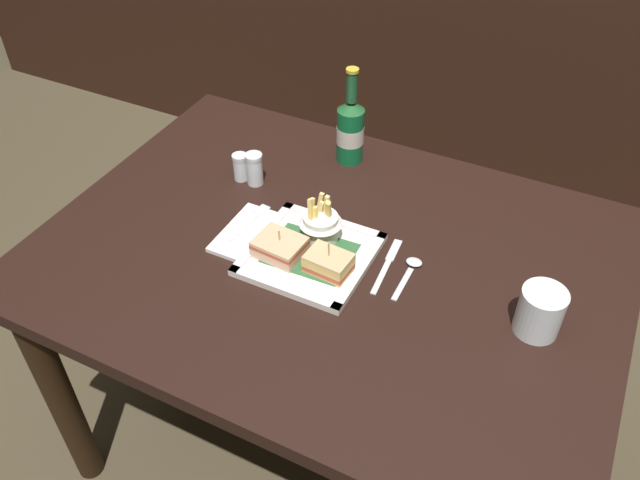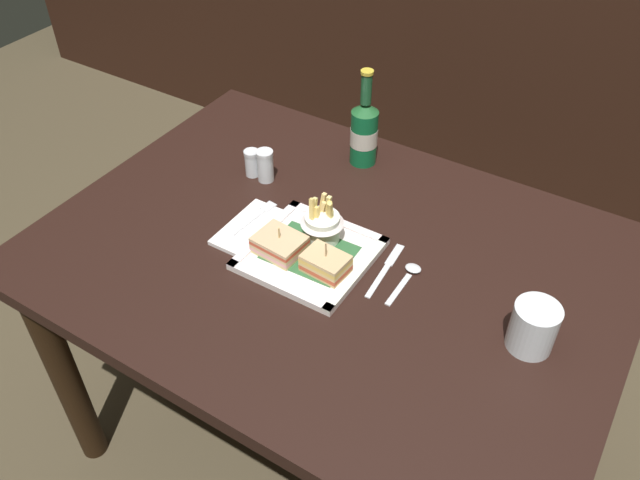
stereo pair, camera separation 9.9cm
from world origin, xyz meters
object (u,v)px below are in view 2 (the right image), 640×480
at_px(pepper_shaker, 265,167).
at_px(square_plate, 310,254).
at_px(dining_table, 329,286).
at_px(fork, 256,216).
at_px(knife, 386,268).
at_px(salt_shaker, 252,164).
at_px(fries_cup, 322,223).
at_px(beer_bottle, 364,131).
at_px(spoon, 409,274).
at_px(sandwich_half_left, 280,244).
at_px(sandwich_half_right, 326,263).
at_px(water_glass, 532,330).

bearing_deg(pepper_shaker, square_plate, -36.22).
xyz_separation_m(dining_table, fork, (-0.20, 0.00, 0.12)).
bearing_deg(knife, square_plate, -161.25).
xyz_separation_m(square_plate, salt_shaker, (-0.28, 0.18, 0.02)).
distance_m(fries_cup, salt_shaker, 0.31).
distance_m(beer_bottle, spoon, 0.44).
bearing_deg(sandwich_half_left, pepper_shaker, 131.73).
distance_m(fork, knife, 0.33).
bearing_deg(sandwich_half_left, square_plate, 27.10).
bearing_deg(square_plate, fries_cup, 91.21).
height_order(sandwich_half_left, beer_bottle, beer_bottle).
xyz_separation_m(beer_bottle, fork, (-0.09, -0.34, -0.08)).
distance_m(knife, pepper_shaker, 0.42).
bearing_deg(knife, dining_table, -172.16).
xyz_separation_m(fork, salt_shaker, (-0.11, 0.14, 0.02)).
distance_m(fries_cup, fork, 0.18).
bearing_deg(salt_shaker, beer_bottle, 43.77).
bearing_deg(pepper_shaker, dining_table, -27.60).
bearing_deg(fries_cup, square_plate, -88.79).
xyz_separation_m(sandwich_half_right, pepper_shaker, (-0.30, 0.21, 0.01)).
distance_m(fork, pepper_shaker, 0.16).
bearing_deg(square_plate, sandwich_half_left, -152.90).
height_order(beer_bottle, salt_shaker, beer_bottle).
bearing_deg(pepper_shaker, sandwich_half_left, -48.27).
bearing_deg(sandwich_half_left, fries_cup, 55.31).
height_order(knife, pepper_shaker, pepper_shaker).
relative_size(fries_cup, pepper_shaker, 1.36).
bearing_deg(dining_table, beer_bottle, 107.57).
relative_size(dining_table, knife, 7.03).
bearing_deg(sandwich_half_right, fork, 163.54).
relative_size(sandwich_half_left, fork, 0.75).
distance_m(sandwich_half_left, beer_bottle, 0.41).
distance_m(dining_table, sandwich_half_right, 0.16).
bearing_deg(dining_table, square_plate, -128.88).
distance_m(square_plate, pepper_shaker, 0.30).
xyz_separation_m(fork, spoon, (0.38, 0.02, -0.01)).
xyz_separation_m(sandwich_half_right, fork, (-0.23, 0.07, -0.02)).
bearing_deg(beer_bottle, sandwich_half_right, -71.38).
xyz_separation_m(sandwich_half_left, pepper_shaker, (-0.19, 0.21, 0.01)).
height_order(sandwich_half_left, fries_cup, fries_cup).
distance_m(square_plate, fork, 0.18).
height_order(sandwich_half_left, sandwich_half_right, sandwich_half_right).
xyz_separation_m(square_plate, spoon, (0.21, 0.06, -0.00)).
distance_m(fries_cup, knife, 0.17).
bearing_deg(knife, pepper_shaker, 162.77).
bearing_deg(fork, sandwich_half_left, -30.90).
xyz_separation_m(water_glass, fork, (-0.65, 0.03, -0.03)).
bearing_deg(sandwich_half_left, dining_table, 37.03).
bearing_deg(pepper_shaker, salt_shaker, -180.00).
bearing_deg(pepper_shaker, fork, -62.69).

